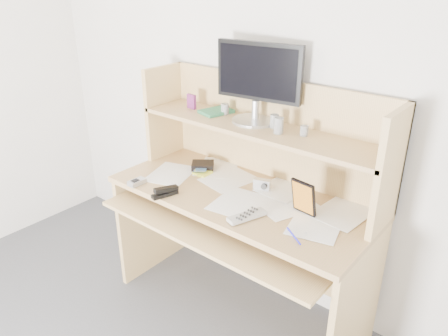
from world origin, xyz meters
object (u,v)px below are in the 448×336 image
Objects in this scene: desk at (248,198)px; game_case at (304,197)px; monitor at (258,80)px; tv_remote at (247,216)px; keyboard at (214,207)px.

desk is 8.02× the size of game_case.
desk is 2.99× the size of monitor.
desk reaches higher than tv_remote.
monitor reaches higher than desk.
tv_remote is at bearing -4.97° from keyboard.
tv_remote is 0.28m from game_case.
keyboard is 0.69m from monitor.
monitor is at bearing 162.94° from game_case.
monitor is (-0.41, 0.19, 0.45)m from game_case.
keyboard is at bearing -126.69° from desk.
monitor is at bearing 140.52° from tv_remote.
game_case is at bearing 67.01° from tv_remote.
desk is 0.62m from monitor.
tv_remote is 0.41× the size of monitor.
game_case is (0.36, -0.06, 0.15)m from desk.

